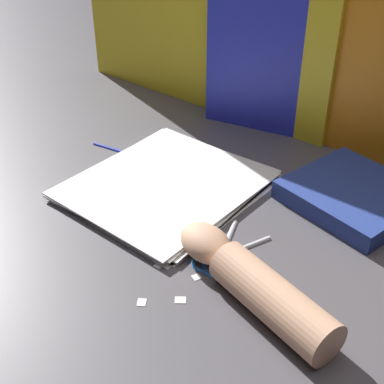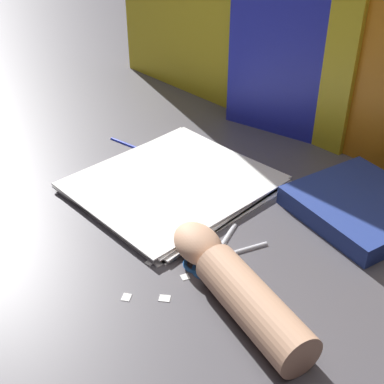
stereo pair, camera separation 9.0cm
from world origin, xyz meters
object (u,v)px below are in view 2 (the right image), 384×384
object	(u,v)px
paper_stack	(174,184)
scissors	(213,258)
hand_forearm	(237,287)
book_closed	(362,206)

from	to	relation	value
paper_stack	scissors	size ratio (longest dim) A/B	2.41
scissors	hand_forearm	xyz separation A→B (m)	(0.09, -0.05, 0.03)
paper_stack	book_closed	bearing A→B (deg)	29.78
paper_stack	scissors	bearing A→B (deg)	-27.64
hand_forearm	paper_stack	bearing A→B (deg)	152.34
hand_forearm	scissors	bearing A→B (deg)	152.29
paper_stack	scissors	xyz separation A→B (m)	(0.19, -0.10, -0.00)
paper_stack	hand_forearm	size ratio (longest dim) A/B	1.16
paper_stack	hand_forearm	bearing A→B (deg)	-27.66
paper_stack	hand_forearm	distance (m)	0.32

